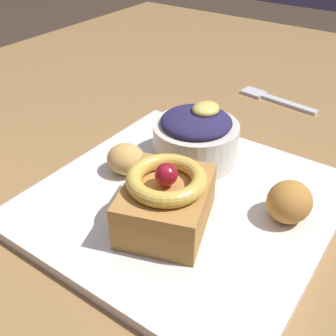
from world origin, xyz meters
TOP-DOWN VIEW (x-y plane):
  - dining_table at (0.00, 0.00)m, footprint 1.29×0.92m
  - front_plate at (-0.07, -0.13)m, footprint 0.28×0.28m
  - cake_slice at (-0.11, -0.14)m, footprint 0.11×0.10m
  - berry_ramekin at (0.00, -0.10)m, footprint 0.10×0.10m
  - fritter_front at (-0.04, -0.23)m, footprint 0.05×0.04m
  - fritter_middle at (-0.07, -0.05)m, footprint 0.04×0.04m
  - fork at (0.23, -0.10)m, footprint 0.03×0.13m

SIDE VIEW (x-z plane):
  - dining_table at x=0.00m, z-range 0.27..1.00m
  - fork at x=0.23m, z-range 0.73..0.73m
  - front_plate at x=-0.07m, z-range 0.73..0.74m
  - fritter_middle at x=-0.07m, z-range 0.74..0.77m
  - fritter_front at x=-0.04m, z-range 0.74..0.78m
  - cake_slice at x=-0.11m, z-range 0.74..0.80m
  - berry_ramekin at x=0.00m, z-range 0.74..0.81m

